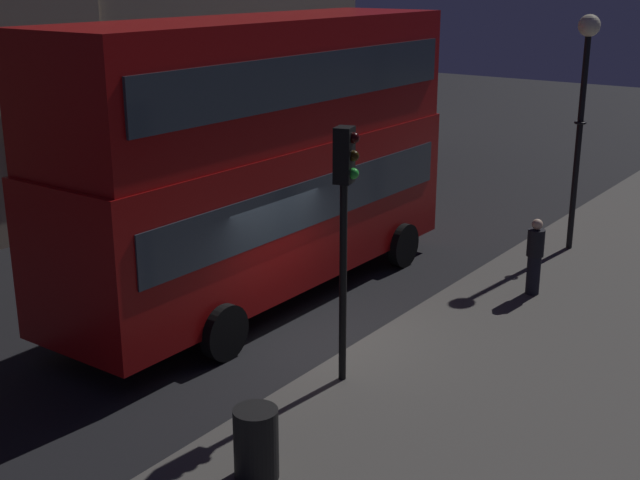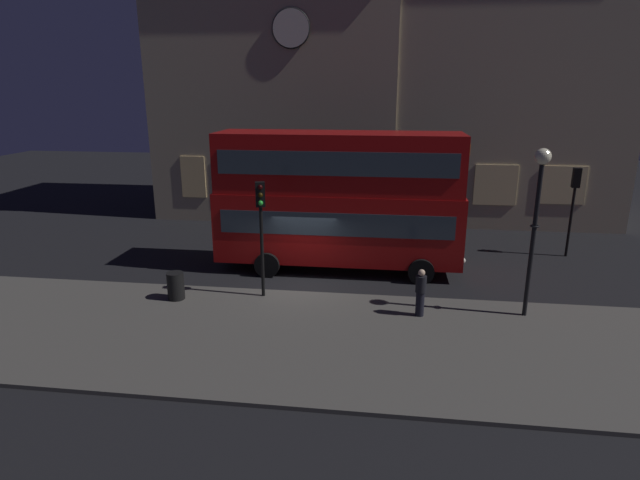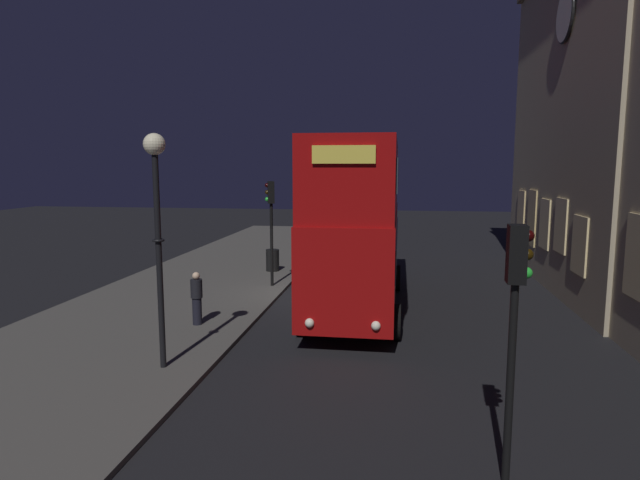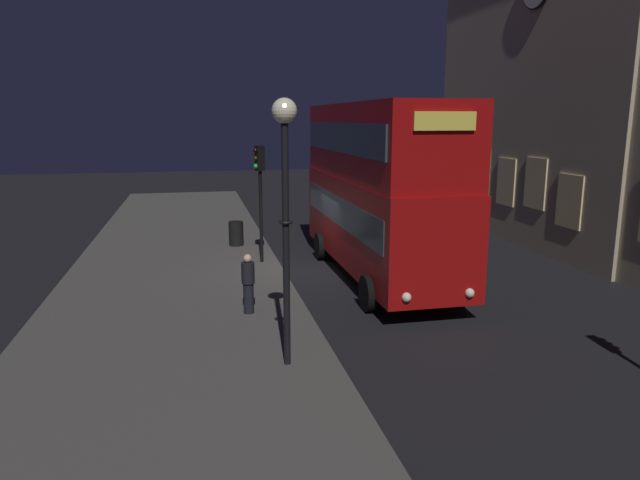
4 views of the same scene
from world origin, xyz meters
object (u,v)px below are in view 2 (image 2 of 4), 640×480
pedestrian (421,292)px  traffic_light_near_kerb (261,216)px  litter_bin (176,286)px  traffic_light_far_side (574,193)px  street_lamp (538,197)px  double_decker_bus (339,196)px

pedestrian → traffic_light_near_kerb: bearing=-5.5°
litter_bin → traffic_light_far_side: bearing=25.6°
traffic_light_near_kerb → litter_bin: traffic_light_near_kerb is taller
litter_bin → street_lamp: bearing=0.9°
pedestrian → litter_bin: pedestrian is taller
traffic_light_far_side → litter_bin: bearing=27.8°
traffic_light_near_kerb → street_lamp: size_ratio=0.76×
double_decker_bus → street_lamp: size_ratio=1.84×
double_decker_bus → traffic_light_far_side: (10.00, 3.08, -0.25)m
pedestrian → litter_bin: size_ratio=1.63×
traffic_light_far_side → litter_bin: size_ratio=4.09×
traffic_light_near_kerb → litter_bin: bearing=176.8°
traffic_light_near_kerb → pedestrian: size_ratio=2.59×
pedestrian → street_lamp: bearing=-167.4°
traffic_light_near_kerb → traffic_light_far_side: 13.99m
street_lamp → pedestrian: (-3.40, -0.48, -3.12)m
street_lamp → litter_bin: street_lamp is taller
traffic_light_near_kerb → pedestrian: 5.92m
traffic_light_far_side → street_lamp: size_ratio=0.73×
litter_bin → double_decker_bus: bearing=38.7°
traffic_light_far_side → street_lamp: (-3.47, -7.12, 1.20)m
double_decker_bus → litter_bin: size_ratio=10.25×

